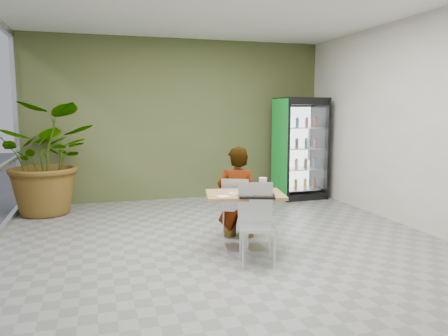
{
  "coord_description": "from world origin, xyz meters",
  "views": [
    {
      "loc": [
        -1.63,
        -5.21,
        1.8
      ],
      "look_at": [
        0.07,
        0.54,
        1.0
      ],
      "focal_mm": 35.0,
      "sensor_mm": 36.0,
      "label": 1
    }
  ],
  "objects": [
    {
      "name": "ground",
      "position": [
        0.0,
        0.0,
        0.0
      ],
      "size": [
        7.0,
        7.0,
        0.0
      ],
      "primitive_type": "plane",
      "color": "gray",
      "rests_on": "ground"
    },
    {
      "name": "room_envelope",
      "position": [
        0.0,
        0.0,
        1.6
      ],
      "size": [
        6.0,
        7.0,
        3.2
      ],
      "primitive_type": null,
      "color": "silver",
      "rests_on": "ground"
    },
    {
      "name": "dining_table",
      "position": [
        0.17,
        -0.06,
        0.54
      ],
      "size": [
        1.08,
        0.86,
        0.75
      ],
      "rotation": [
        0.0,
        0.0,
        -0.2
      ],
      "color": "#B18B4B",
      "rests_on": "ground"
    },
    {
      "name": "chair_far",
      "position": [
        0.24,
        0.54,
        0.5
      ],
      "size": [
        0.5,
        0.51,
        0.86
      ],
      "rotation": [
        0.0,
        0.0,
        2.7
      ],
      "color": "silver",
      "rests_on": "ground"
    },
    {
      "name": "chair_near",
      "position": [
        0.16,
        -0.49,
        0.55
      ],
      "size": [
        0.5,
        0.51,
        0.94
      ],
      "rotation": [
        0.0,
        0.0,
        -0.24
      ],
      "color": "silver",
      "rests_on": "ground"
    },
    {
      "name": "seated_woman",
      "position": [
        0.28,
        0.57,
        0.5
      ],
      "size": [
        0.7,
        0.59,
        1.6
      ],
      "primitive_type": "imported",
      "rotation": [
        0.0,
        0.0,
        2.7
      ],
      "color": "black",
      "rests_on": "ground"
    },
    {
      "name": "pizza_plate",
      "position": [
        0.07,
        -0.06,
        0.77
      ],
      "size": [
        0.3,
        0.28,
        0.03
      ],
      "color": "silver",
      "rests_on": "dining_table"
    },
    {
      "name": "soda_cup",
      "position": [
        0.42,
        -0.03,
        0.84
      ],
      "size": [
        0.1,
        0.1,
        0.18
      ],
      "color": "silver",
      "rests_on": "dining_table"
    },
    {
      "name": "napkin_stack",
      "position": [
        -0.18,
        -0.25,
        0.76
      ],
      "size": [
        0.17,
        0.17,
        0.02
      ],
      "primitive_type": "cube",
      "rotation": [
        0.0,
        0.0,
        0.26
      ],
      "color": "silver",
      "rests_on": "dining_table"
    },
    {
      "name": "cafeteria_tray",
      "position": [
        0.23,
        -0.32,
        0.76
      ],
      "size": [
        0.51,
        0.44,
        0.02
      ],
      "primitive_type": "cube",
      "rotation": [
        0.0,
        0.0,
        -0.34
      ],
      "color": "black",
      "rests_on": "dining_table"
    },
    {
      "name": "beverage_fridge",
      "position": [
        2.38,
        2.86,
        1.02
      ],
      "size": [
        0.96,
        0.76,
        2.04
      ],
      "rotation": [
        0.0,
        0.0,
        0.05
      ],
      "color": "black",
      "rests_on": "ground"
    },
    {
      "name": "potted_plant",
      "position": [
        -2.42,
        2.81,
        0.97
      ],
      "size": [
        2.08,
        1.92,
        1.93
      ],
      "primitive_type": "imported",
      "rotation": [
        0.0,
        0.0,
        -0.27
      ],
      "color": "#3C712D",
      "rests_on": "ground"
    }
  ]
}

